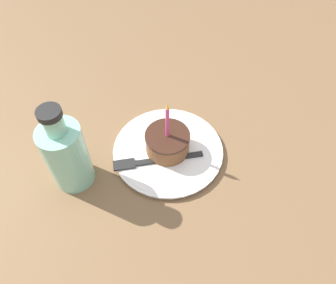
{
  "coord_description": "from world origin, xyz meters",
  "views": [
    {
      "loc": [
        0.39,
        -0.08,
        0.58
      ],
      "look_at": [
        -0.02,
        0.03,
        0.04
      ],
      "focal_mm": 35.0,
      "sensor_mm": 36.0,
      "label": 1
    }
  ],
  "objects_px": {
    "plate": "(168,150)",
    "cake_slice": "(167,142)",
    "bottle": "(66,154)",
    "fork": "(152,161)"
  },
  "relations": [
    {
      "from": "cake_slice",
      "to": "bottle",
      "type": "xyz_separation_m",
      "value": [
        0.01,
        -0.2,
        0.04
      ]
    },
    {
      "from": "plate",
      "to": "bottle",
      "type": "bearing_deg",
      "value": -87.0
    },
    {
      "from": "plate",
      "to": "bottle",
      "type": "distance_m",
      "value": 0.21
    },
    {
      "from": "cake_slice",
      "to": "fork",
      "type": "relative_size",
      "value": 0.73
    },
    {
      "from": "plate",
      "to": "fork",
      "type": "height_order",
      "value": "fork"
    },
    {
      "from": "cake_slice",
      "to": "fork",
      "type": "bearing_deg",
      "value": -59.17
    },
    {
      "from": "bottle",
      "to": "fork",
      "type": "bearing_deg",
      "value": 85.17
    },
    {
      "from": "cake_slice",
      "to": "plate",
      "type": "bearing_deg",
      "value": 108.53
    },
    {
      "from": "plate",
      "to": "cake_slice",
      "type": "relative_size",
      "value": 1.7
    },
    {
      "from": "plate",
      "to": "bottle",
      "type": "height_order",
      "value": "bottle"
    }
  ]
}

